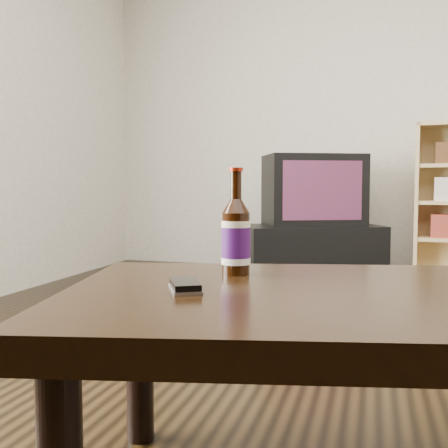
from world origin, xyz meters
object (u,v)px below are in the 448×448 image
(tv, at_px, (313,190))
(coffee_table, at_px, (368,321))
(tv_stand, at_px, (312,252))
(beer_bottle, at_px, (236,237))
(phone, at_px, (185,286))

(tv, xyz_separation_m, coffee_table, (0.43, -2.82, -0.25))
(tv_stand, xyz_separation_m, beer_bottle, (0.12, -2.70, 0.36))
(tv, distance_m, phone, 2.93)
(tv_stand, height_order, beer_bottle, beer_bottle)
(coffee_table, bearing_deg, tv, 98.65)
(coffee_table, bearing_deg, beer_bottle, 158.57)
(tv_stand, height_order, coffee_table, coffee_table)
(coffee_table, relative_size, beer_bottle, 5.33)
(tv, relative_size, beer_bottle, 3.15)
(tv, height_order, phone, tv)
(tv_stand, distance_m, beer_bottle, 2.73)
(beer_bottle, distance_m, phone, 0.24)
(beer_bottle, relative_size, phone, 2.08)
(beer_bottle, height_order, phone, beer_bottle)
(tv, distance_m, beer_bottle, 2.70)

